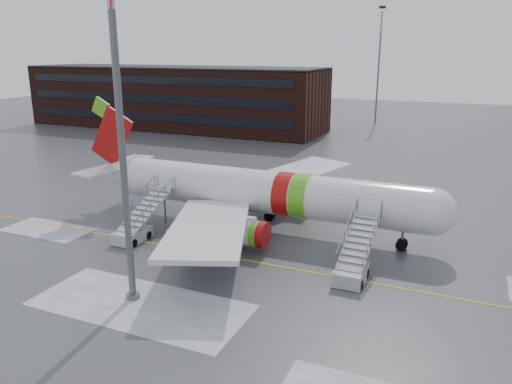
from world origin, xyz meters
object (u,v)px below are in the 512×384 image
at_px(pushback_tug, 182,240).
at_px(light_mast_near, 120,118).
at_px(airstair_fwd, 354,263).
at_px(airstair_aft, 137,227).
at_px(airliner, 255,191).

relative_size(pushback_tug, light_mast_near, 0.12).
bearing_deg(light_mast_near, pushback_tug, 100.45).
bearing_deg(light_mast_near, airstair_fwd, 35.60).
bearing_deg(airstair_aft, light_mast_near, -55.04).
bearing_deg(airstair_fwd, airliner, 148.14).
bearing_deg(airliner, pushback_tug, -117.21).
xyz_separation_m(airstair_aft, light_mast_near, (6.22, -8.90, 10.64)).
bearing_deg(pushback_tug, airstair_aft, 176.54).
relative_size(airstair_aft, pushback_tug, 2.75).
xyz_separation_m(airliner, light_mast_near, (-1.91, -15.44, 8.29)).
height_order(airstair_aft, pushback_tug, airstair_aft).
relative_size(airliner, airstair_aft, 4.55).
distance_m(airliner, airstair_aft, 10.70).
bearing_deg(airliner, light_mast_near, -97.06).
bearing_deg(light_mast_near, airliner, 82.94).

